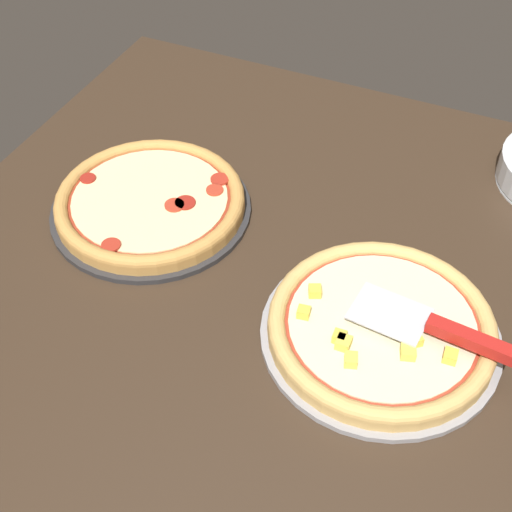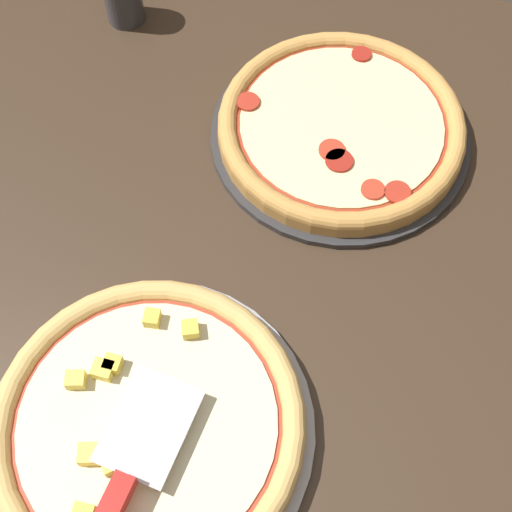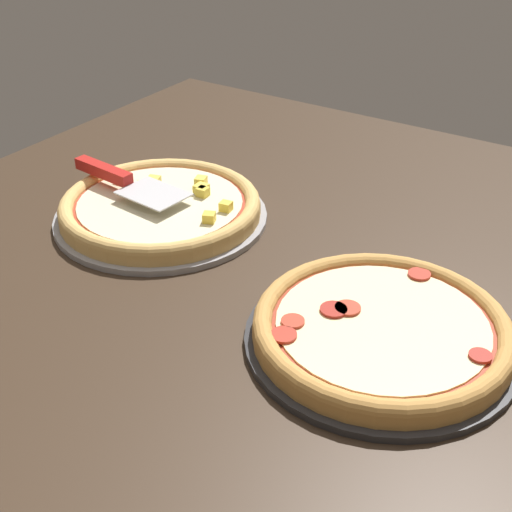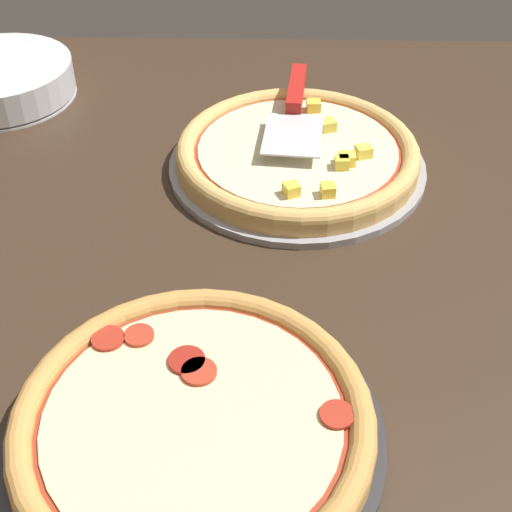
{
  "view_description": "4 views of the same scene",
  "coord_description": "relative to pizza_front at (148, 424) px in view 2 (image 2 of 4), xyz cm",
  "views": [
    {
      "loc": [
        -67.75,
        -27.58,
        84.59
      ],
      "look_at": [
        5.26,
        4.95,
        3.0
      ],
      "focal_mm": 50.0,
      "sensor_mm": 36.0,
      "label": 1
    },
    {
      "loc": [
        16.98,
        -34.64,
        77.26
      ],
      "look_at": [
        5.26,
        4.95,
        3.0
      ],
      "focal_mm": 50.0,
      "sensor_mm": 36.0,
      "label": 2
    },
    {
      "loc": [
        80.08,
        53.77,
        57.81
      ],
      "look_at": [
        5.26,
        4.95,
        3.0
      ],
      "focal_mm": 50.0,
      "sensor_mm": 36.0,
      "label": 3
    },
    {
      "loc": [
        3.95,
        66.55,
        55.75
      ],
      "look_at": [
        5.26,
        4.95,
        3.0
      ],
      "focal_mm": 50.0,
      "sensor_mm": 36.0,
      "label": 4
    }
  ],
  "objects": [
    {
      "name": "pizza_back",
      "position": [
        10.46,
        45.17,
        -0.06
      ],
      "size": [
        33.16,
        33.16,
        3.15
      ],
      "color": "#C68E47",
      "rests_on": "pizza_pan_back"
    },
    {
      "name": "pizza_front",
      "position": [
        0.0,
        0.0,
        0.0
      ],
      "size": [
        33.67,
        33.67,
        3.89
      ],
      "color": "#DBAD60",
      "rests_on": "pizza_pan_front"
    },
    {
      "name": "pizza_pan_front",
      "position": [
        0.03,
        -0.01,
        -2.1
      ],
      "size": [
        35.82,
        35.82,
        1.0
      ],
      "primitive_type": "cylinder",
      "color": "#939399",
      "rests_on": "ground_plane"
    },
    {
      "name": "pizza_pan_back",
      "position": [
        10.46,
        45.18,
        -2.1
      ],
      "size": [
        35.28,
        35.28,
        1.0
      ],
      "primitive_type": "cylinder",
      "color": "#2D2D30",
      "rests_on": "ground_plane"
    },
    {
      "name": "ground_plane",
      "position": [
        -0.02,
        17.63,
        -4.4
      ],
      "size": [
        128.03,
        121.89,
        3.6
      ],
      "primitive_type": "cube",
      "color": "#38281C"
    },
    {
      "name": "serving_spatula",
      "position": [
        -0.16,
        -9.22,
        3.06
      ],
      "size": [
        8.96,
        23.94,
        2.0
      ],
      "color": "silver",
      "rests_on": "pizza_front"
    }
  ]
}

